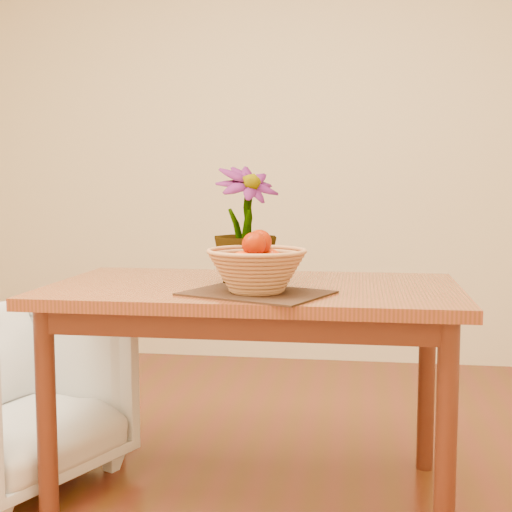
# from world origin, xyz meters

# --- Properties ---
(wall_back) EXTENTS (4.00, 0.02, 2.70)m
(wall_back) POSITION_xyz_m (0.00, 2.25, 1.35)
(wall_back) COLOR #F7E2BC
(wall_back) RESTS_ON floor
(table) EXTENTS (1.40, 0.80, 0.75)m
(table) POSITION_xyz_m (0.00, 0.30, 0.66)
(table) COLOR maroon
(table) RESTS_ON floor
(placemat) EXTENTS (0.51, 0.46, 0.01)m
(placemat) POSITION_xyz_m (0.04, 0.10, 0.75)
(placemat) COLOR #321A12
(placemat) RESTS_ON table
(wicker_basket) EXTENTS (0.32, 0.32, 0.13)m
(wicker_basket) POSITION_xyz_m (0.04, 0.10, 0.82)
(wicker_basket) COLOR #AE7248
(wicker_basket) RESTS_ON placemat
(orange_pile) EXTENTS (0.18, 0.19, 0.14)m
(orange_pile) POSITION_xyz_m (0.04, 0.10, 0.88)
(orange_pile) COLOR #DA4103
(orange_pile) RESTS_ON wicker_basket
(potted_plant) EXTENTS (0.32, 0.32, 0.41)m
(potted_plant) POSITION_xyz_m (-0.03, 0.33, 0.95)
(potted_plant) COLOR #1F4F16
(potted_plant) RESTS_ON table
(armchair) EXTENTS (0.85, 0.87, 0.69)m
(armchair) POSITION_xyz_m (-0.90, 0.29, 0.35)
(armchair) COLOR #89715F
(armchair) RESTS_ON floor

